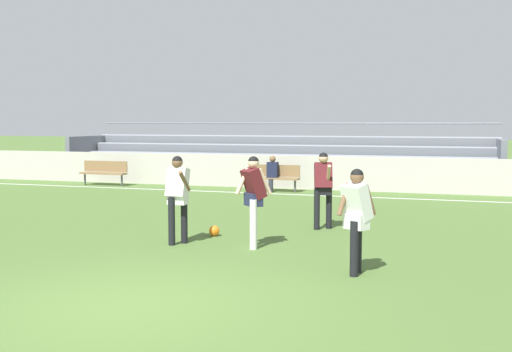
{
  "coord_description": "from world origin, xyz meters",
  "views": [
    {
      "loc": [
        3.93,
        -6.8,
        2.34
      ],
      "look_at": [
        -0.39,
        6.52,
        1.12
      ],
      "focal_mm": 43.37,
      "sensor_mm": 36.0,
      "label": 1
    }
  ],
  "objects": [
    {
      "name": "player_white_deep_cover",
      "position": [
        2.5,
        2.57,
        0.97
      ],
      "size": [
        0.59,
        0.52,
        1.63
      ],
      "color": "black",
      "rests_on": "ground"
    },
    {
      "name": "spectator_seated",
      "position": [
        -1.93,
        13.03,
        0.7
      ],
      "size": [
        0.36,
        0.42,
        1.21
      ],
      "color": "#2D2D38",
      "rests_on": "ground"
    },
    {
      "name": "ground_plane",
      "position": [
        0.0,
        0.0,
        0.0
      ],
      "size": [
        160.0,
        160.0,
        0.0
      ],
      "primitive_type": "plane",
      "color": "#4C6B30"
    },
    {
      "name": "field_line_sideline",
      "position": [
        0.0,
        12.47,
        0.0
      ],
      "size": [
        44.0,
        0.12,
        0.01
      ],
      "primitive_type": "cube",
      "color": "white",
      "rests_on": "ground"
    },
    {
      "name": "bench_centre_sideline",
      "position": [
        -1.93,
        13.15,
        0.55
      ],
      "size": [
        1.8,
        0.4,
        0.9
      ],
      "color": "olive",
      "rests_on": "ground"
    },
    {
      "name": "player_white_pressing_high",
      "position": [
        -1.12,
        3.89,
        1.01
      ],
      "size": [
        0.45,
        0.59,
        1.7
      ],
      "color": "black",
      "rests_on": "ground"
    },
    {
      "name": "soccer_ball",
      "position": [
        -0.77,
        4.88,
        0.11
      ],
      "size": [
        0.22,
        0.22,
        0.22
      ],
      "primitive_type": "sphere",
      "color": "orange",
      "rests_on": "ground"
    },
    {
      "name": "bleacher_stand",
      "position": [
        -2.96,
        16.58,
        0.96
      ],
      "size": [
        16.99,
        3.27,
        2.32
      ],
      "color": "#9EA3AD",
      "rests_on": "ground"
    },
    {
      "name": "player_dark_overlapping",
      "position": [
        0.36,
        4.03,
        1.02
      ],
      "size": [
        0.67,
        0.54,
        1.71
      ],
      "color": "white",
      "rests_on": "ground"
    },
    {
      "name": "sideline_wall",
      "position": [
        0.0,
        14.17,
        0.58
      ],
      "size": [
        48.0,
        0.16,
        1.17
      ],
      "primitive_type": "cube",
      "color": "#BCB7AD",
      "rests_on": "ground"
    },
    {
      "name": "player_dark_challenging",
      "position": [
        1.18,
        6.4,
        1.0
      ],
      "size": [
        0.47,
        0.68,
        1.68
      ],
      "color": "black",
      "rests_on": "ground"
    },
    {
      "name": "bench_near_bin",
      "position": [
        -8.47,
        13.15,
        0.55
      ],
      "size": [
        1.8,
        0.4,
        0.9
      ],
      "color": "olive",
      "rests_on": "ground"
    }
  ]
}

